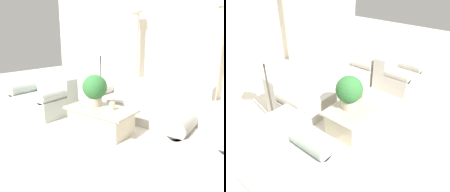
{
  "view_description": "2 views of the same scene",
  "coord_description": "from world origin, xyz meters",
  "views": [
    {
      "loc": [
        2.52,
        -3.3,
        1.68
      ],
      "look_at": [
        0.2,
        -0.12,
        0.63
      ],
      "focal_mm": 35.0,
      "sensor_mm": 36.0,
      "label": 1
    },
    {
      "loc": [
        -2.54,
        -2.19,
        2.59
      ],
      "look_at": [
        -0.07,
        -0.12,
        0.61
      ],
      "focal_mm": 35.0,
      "sensor_mm": 36.0,
      "label": 2
    }
  ],
  "objects": [
    {
      "name": "pillar_candle",
      "position": [
        0.37,
        -0.36,
        0.52
      ],
      "size": [
        0.1,
        0.1,
        0.14
      ],
      "color": "beige",
      "rests_on": "coffee_table"
    },
    {
      "name": "sofa_long",
      "position": [
        0.51,
        0.75,
        0.33
      ],
      "size": [
        2.46,
        0.95,
        0.79
      ],
      "color": "#B7B2A8",
      "rests_on": "ground_plane"
    },
    {
      "name": "coffee_table",
      "position": [
        0.14,
        -0.4,
        0.23
      ],
      "size": [
        1.26,
        0.67,
        0.45
      ],
      "color": "beige",
      "rests_on": "ground_plane"
    },
    {
      "name": "armchair",
      "position": [
        1.95,
        -0.23,
        0.34
      ],
      "size": [
        0.92,
        0.83,
        0.76
      ],
      "color": "#B7B2A8",
      "rests_on": "ground_plane"
    },
    {
      "name": "floor_lamp",
      "position": [
        -0.82,
        0.81,
        1.33
      ],
      "size": [
        0.36,
        0.36,
        1.57
      ],
      "color": "#4C473D",
      "rests_on": "ground_plane"
    },
    {
      "name": "potted_plant",
      "position": [
        -0.04,
        -0.33,
        0.78
      ],
      "size": [
        0.46,
        0.46,
        0.59
      ],
      "color": "#B2A893",
      "rests_on": "coffee_table"
    },
    {
      "name": "wall_back",
      "position": [
        0.0,
        3.27,
        1.6
      ],
      "size": [
        10.0,
        0.06,
        3.2
      ],
      "color": "silver",
      "rests_on": "ground_plane"
    },
    {
      "name": "column_left",
      "position": [
        -1.07,
        2.88,
        1.27
      ],
      "size": [
        0.3,
        0.3,
        2.48
      ],
      "color": "beige",
      "rests_on": "ground_plane"
    },
    {
      "name": "column_right",
      "position": [
        1.35,
        2.88,
        1.27
      ],
      "size": [
        0.3,
        0.3,
        2.48
      ],
      "color": "beige",
      "rests_on": "ground_plane"
    },
    {
      "name": "loveseat",
      "position": [
        -1.64,
        -0.27,
        0.34
      ],
      "size": [
        1.36,
        0.95,
        0.79
      ],
      "color": "#ABB3AB",
      "rests_on": "ground_plane"
    },
    {
      "name": "ground_plane",
      "position": [
        0.0,
        0.0,
        0.0
      ],
      "size": [
        16.0,
        16.0,
        0.0
      ],
      "primitive_type": "plane",
      "color": "silver"
    }
  ]
}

